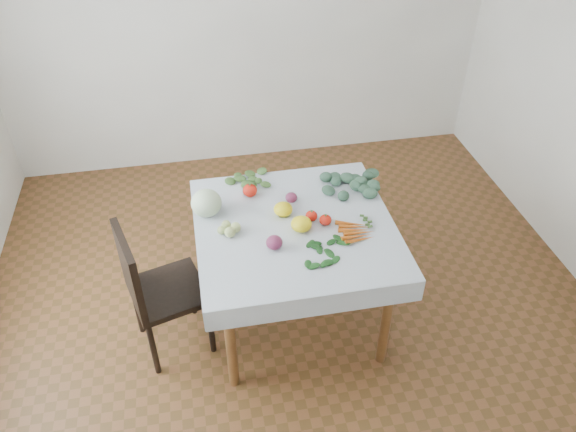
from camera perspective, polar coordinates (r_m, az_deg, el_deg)
name	(u,v)px	position (r m, az deg, el deg)	size (l,w,h in m)	color
ground	(294,315)	(3.71, 0.62, -10.01)	(4.00, 4.00, 0.00)	brown
back_wall	(244,6)	(4.67, -4.45, 20.48)	(4.00, 0.04, 2.70)	white
table	(295,239)	(3.25, 0.70, -2.34)	(1.00, 1.00, 0.75)	brown
tablecloth	(295,226)	(3.19, 0.71, -0.99)	(1.12, 1.12, 0.01)	silver
chair	(152,286)	(3.26, -13.63, -6.93)	(0.50, 0.50, 0.90)	black
cabbage	(206,203)	(3.25, -8.30, 1.31)	(0.18, 0.18, 0.16)	beige
tomato_a	(250,190)	(3.40, -3.89, 2.61)	(0.09, 0.09, 0.08)	red
tomato_b	(325,220)	(3.18, 3.82, -0.41)	(0.07, 0.07, 0.06)	red
tomato_c	(306,225)	(3.14, 1.79, -0.89)	(0.07, 0.07, 0.06)	red
tomato_d	(311,216)	(3.21, 2.40, 0.01)	(0.07, 0.07, 0.06)	red
heirloom_back	(283,209)	(3.24, -0.49, 0.70)	(0.11, 0.11, 0.08)	yellow
heirloom_front	(301,224)	(3.13, 1.36, -0.82)	(0.12, 0.12, 0.08)	yellow
onion_a	(291,198)	(3.34, 0.34, 1.89)	(0.07, 0.07, 0.06)	#50162E
onion_b	(274,242)	(3.01, -1.41, -2.70)	(0.09, 0.09, 0.08)	#50162E
tomatillo_cluster	(230,227)	(3.15, -5.92, -1.15)	(0.10, 0.13, 0.05)	#CFDB7E
carrot_bunch	(356,231)	(3.15, 6.95, -1.57)	(0.18, 0.21, 0.03)	#CC5316
kale_bunch	(351,185)	(3.49, 6.41, 3.19)	(0.37, 0.29, 0.05)	#375A42
basil_bunch	(327,253)	(3.01, 3.99, -3.73)	(0.28, 0.20, 0.01)	#184D1A
dill_bunch	(249,180)	(3.53, -4.00, 3.64)	(0.25, 0.19, 0.03)	#457033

